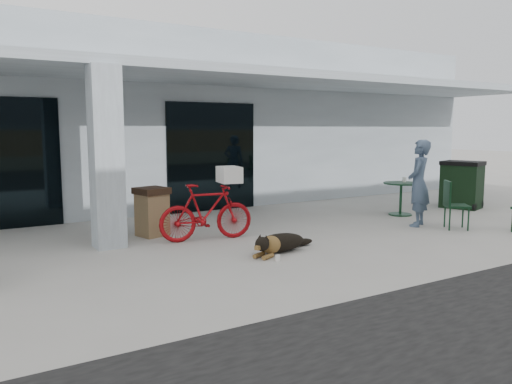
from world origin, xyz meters
TOP-DOWN VIEW (x-y plane):
  - ground at (0.00, 0.00)m, footprint 80.00×80.00m
  - building at (0.00, 8.50)m, footprint 22.00×7.00m
  - storefront_glass_right at (1.80, 4.98)m, footprint 2.40×0.06m
  - column at (-1.50, 2.30)m, footprint 0.50×0.50m
  - overhang at (0.00, 3.60)m, footprint 22.00×2.80m
  - bicycle at (0.18, 1.90)m, footprint 1.82×0.77m
  - laundry_basket at (0.63, 1.83)m, footprint 0.45×0.56m
  - dog at (0.84, 0.44)m, footprint 1.15×0.79m
  - cup_near_dog at (0.50, -0.01)m, footprint 0.10×0.10m
  - cafe_table_far at (5.35, 2.00)m, footprint 1.00×1.00m
  - cafe_chair_far_a at (5.05, 0.21)m, footprint 0.67×0.66m
  - person at (4.63, 0.85)m, footprint 0.80×0.72m
  - cup_on_table at (5.52, 2.07)m, footprint 0.10×0.10m
  - trash_receptacle at (-0.54, 2.80)m, footprint 0.67×0.67m
  - wheeled_bin at (7.54, 1.96)m, footprint 1.02×1.15m

SIDE VIEW (x-z plane):
  - ground at x=0.00m, z-range 0.00..0.00m
  - cup_near_dog at x=0.50m, z-range 0.00..0.10m
  - dog at x=0.84m, z-range 0.00..0.37m
  - cafe_table_far at x=5.35m, z-range 0.00..0.78m
  - trash_receptacle at x=-0.54m, z-range 0.00..0.94m
  - cafe_chair_far_a at x=5.05m, z-range 0.00..1.00m
  - bicycle at x=0.18m, z-range 0.00..1.06m
  - wheeled_bin at x=7.54m, z-range 0.00..1.22m
  - cup_on_table at x=5.52m, z-range 0.78..0.90m
  - person at x=4.63m, z-range 0.00..1.83m
  - laundry_basket at x=0.63m, z-range 1.06..1.36m
  - storefront_glass_right at x=1.80m, z-range 0.00..2.70m
  - column at x=-1.50m, z-range 0.00..3.12m
  - building at x=0.00m, z-range 0.00..4.50m
  - overhang at x=0.00m, z-range 3.12..3.30m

